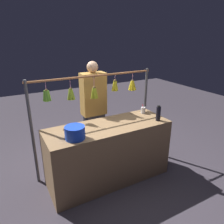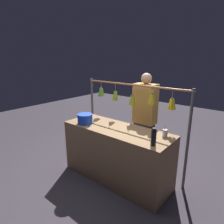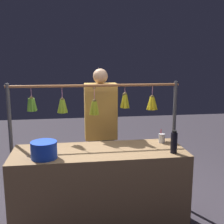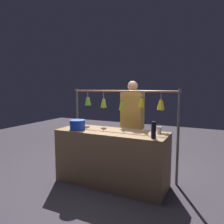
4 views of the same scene
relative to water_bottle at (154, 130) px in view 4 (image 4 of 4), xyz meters
The scene contains 7 objects.
ground_plane 1.30m from the water_bottle, 14.33° to the right, with size 12.00×12.00×0.00m, color #3D3640.
market_counter 0.98m from the water_bottle, 14.33° to the right, with size 1.87×0.67×0.92m, color olive.
display_rack 1.02m from the water_bottle, 40.19° to the right, with size 2.08×0.13×1.62m.
water_bottle is the anchor object (origin of this frame).
blue_bucket 1.34m from the water_bottle, ahead, with size 0.26×0.26×0.17m, color blue.
drink_cup 0.38m from the water_bottle, 88.60° to the right, with size 0.07×0.07×0.16m.
vendor_person 1.16m from the water_bottle, 54.08° to the right, with size 0.42×0.23×1.77m.
Camera 4 is at (-1.55, 3.16, 1.65)m, focal length 34.34 mm.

